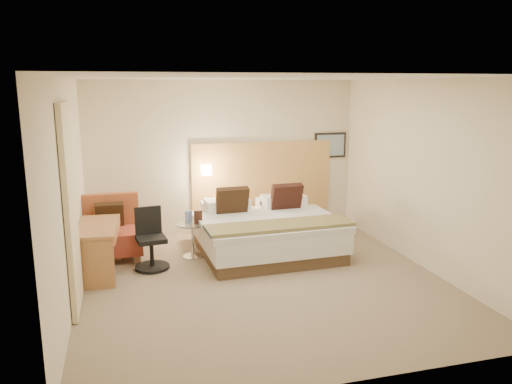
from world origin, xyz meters
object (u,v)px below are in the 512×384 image
object	(u,v)px
desk	(100,236)
desk_chair	(151,244)
bed	(265,231)
side_table	(193,238)
lounge_chair	(111,233)

from	to	relation	value
desk	desk_chair	size ratio (longest dim) A/B	1.35
desk_chair	bed	bearing A→B (deg)	8.72
bed	side_table	distance (m)	1.15
desk	side_table	bearing A→B (deg)	16.38
side_table	desk_chair	xyz separation A→B (m)	(-0.65, -0.31, 0.06)
bed	desk_chair	world-z (taller)	bed
lounge_chair	desk_chair	xyz separation A→B (m)	(0.56, -0.67, -0.01)
lounge_chair	side_table	world-z (taller)	lounge_chair
lounge_chair	desk	bearing A→B (deg)	-99.35
side_table	desk_chair	distance (m)	0.72
lounge_chair	desk_chair	bearing A→B (deg)	-49.72
desk	desk_chair	xyz separation A→B (m)	(0.69, 0.08, -0.20)
bed	lounge_chair	distance (m)	2.39
side_table	bed	bearing A→B (deg)	-1.76
lounge_chair	side_table	xyz separation A→B (m)	(1.21, -0.35, -0.08)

